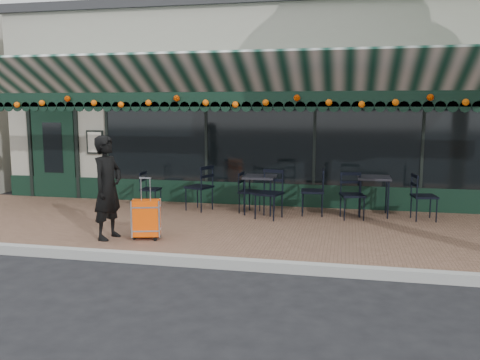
% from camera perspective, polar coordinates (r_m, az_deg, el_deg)
% --- Properties ---
extents(ground, '(80.00, 80.00, 0.00)m').
position_cam_1_polar(ground, '(7.64, -4.57, -9.46)').
color(ground, black).
rests_on(ground, ground).
extents(sidewalk, '(18.00, 4.00, 0.15)m').
position_cam_1_polar(sidewalk, '(9.48, -1.12, -5.46)').
color(sidewalk, brown).
rests_on(sidewalk, ground).
extents(curb, '(18.00, 0.16, 0.15)m').
position_cam_1_polar(curb, '(7.54, -4.75, -9.10)').
color(curb, '#9E9E99').
rests_on(curb, ground).
extents(restaurant_building, '(12.00, 9.60, 4.50)m').
position_cam_1_polar(restaurant_building, '(14.95, 3.98, 8.02)').
color(restaurant_building, gray).
rests_on(restaurant_building, ground).
extents(woman, '(0.52, 0.69, 1.71)m').
position_cam_1_polar(woman, '(8.60, -14.64, -0.83)').
color(woman, black).
rests_on(woman, sidewalk).
extents(suitcase, '(0.49, 0.35, 1.02)m').
position_cam_1_polar(suitcase, '(8.51, -10.47, -4.30)').
color(suitcase, '#FF4E08').
rests_on(suitcase, sidewalk).
extents(cafe_table_a, '(0.64, 0.64, 0.79)m').
position_cam_1_polar(cafe_table_a, '(10.48, 14.82, -0.07)').
color(cafe_table_a, black).
rests_on(cafe_table_a, sidewalk).
extents(cafe_table_b, '(0.63, 0.63, 0.78)m').
position_cam_1_polar(cafe_table_b, '(10.34, 2.24, 0.04)').
color(cafe_table_b, black).
rests_on(cafe_table_b, sidewalk).
extents(chair_a_left, '(0.50, 0.50, 0.95)m').
position_cam_1_polar(chair_a_left, '(10.32, 8.15, -1.31)').
color(chair_a_left, black).
rests_on(chair_a_left, sidewalk).
extents(chair_a_right, '(0.52, 0.52, 0.91)m').
position_cam_1_polar(chair_a_right, '(10.36, 19.98, -1.79)').
color(chair_a_right, black).
rests_on(chair_a_right, sidewalk).
extents(chair_a_front, '(0.55, 0.55, 0.91)m').
position_cam_1_polar(chair_a_front, '(10.11, 12.50, -1.73)').
color(chair_a_front, black).
rests_on(chair_a_front, sidewalk).
extents(chair_b_left, '(0.63, 0.63, 0.97)m').
position_cam_1_polar(chair_b_left, '(10.72, -4.62, -0.83)').
color(chair_b_left, black).
rests_on(chair_b_left, sidewalk).
extents(chair_b_right, '(0.46, 0.46, 0.84)m').
position_cam_1_polar(chair_b_right, '(10.47, 1.09, -1.38)').
color(chair_b_right, black).
rests_on(chair_b_right, sidewalk).
extents(chair_b_front, '(0.60, 0.60, 0.97)m').
position_cam_1_polar(chair_b_front, '(9.91, 3.25, -1.58)').
color(chair_b_front, black).
rests_on(chair_b_front, sidewalk).
extents(chair_solo, '(0.40, 0.40, 0.79)m').
position_cam_1_polar(chair_solo, '(11.12, -9.99, -1.07)').
color(chair_solo, black).
rests_on(chair_solo, sidewalk).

